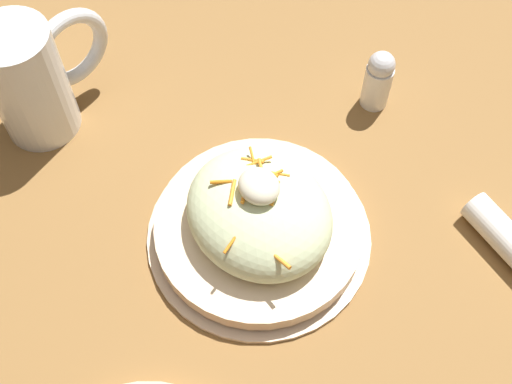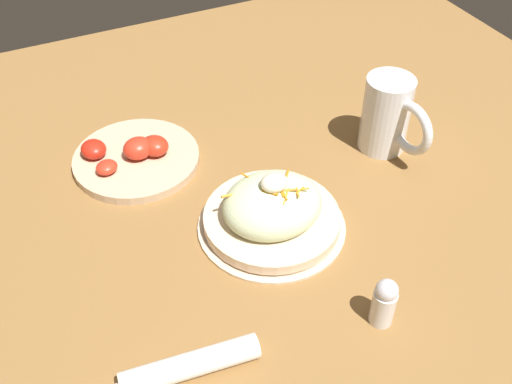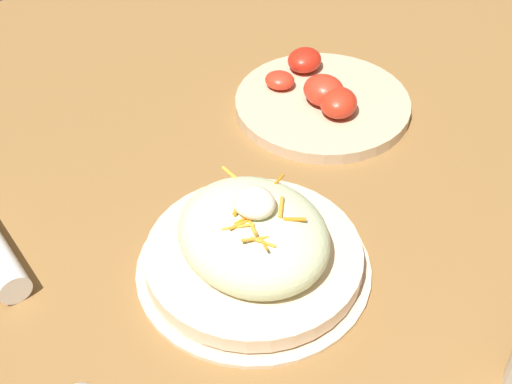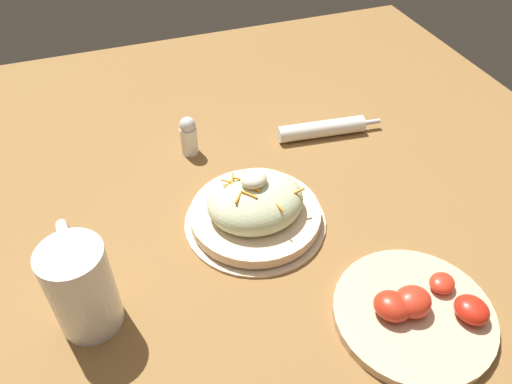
% 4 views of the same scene
% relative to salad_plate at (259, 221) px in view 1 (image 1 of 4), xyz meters
% --- Properties ---
extents(ground_plane, '(1.43, 1.43, 0.00)m').
position_rel_salad_plate_xyz_m(ground_plane, '(0.04, 0.02, -0.03)').
color(ground_plane, olive).
extents(salad_plate, '(0.23, 0.23, 0.10)m').
position_rel_salad_plate_xyz_m(salad_plate, '(0.00, 0.00, 0.00)').
color(salad_plate, beige).
rests_on(salad_plate, ground_plane).
extents(beer_mug, '(0.08, 0.15, 0.14)m').
position_rel_salad_plate_xyz_m(beer_mug, '(0.27, 0.09, 0.03)').
color(beer_mug, white).
rests_on(beer_mug, ground_plane).
extents(salt_shaker, '(0.03, 0.03, 0.08)m').
position_rel_salad_plate_xyz_m(salt_shaker, '(0.05, -0.22, 0.01)').
color(salt_shaker, white).
rests_on(salt_shaker, ground_plane).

